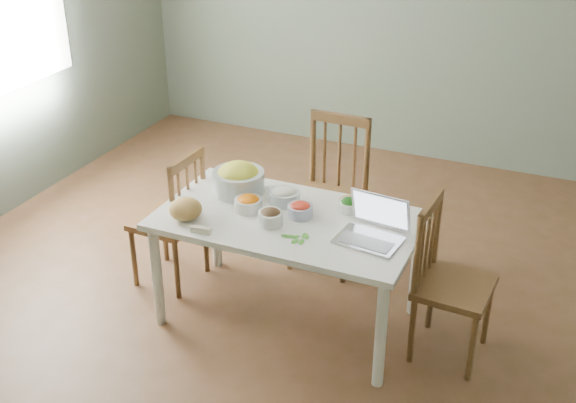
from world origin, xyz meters
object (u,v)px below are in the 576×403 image
at_px(dining_table, 288,269).
at_px(chair_far, 328,196).
at_px(bowl_squash, 238,178).
at_px(bread_boule, 186,209).
at_px(chair_right, 455,284).
at_px(chair_left, 167,217).
at_px(laptop, 369,223).

distance_m(dining_table, chair_far, 0.69).
bearing_deg(bowl_squash, bread_boule, -105.53).
xyz_separation_m(chair_far, chair_right, (0.96, -0.61, -0.04)).
distance_m(dining_table, chair_right, 0.95).
relative_size(chair_far, chair_right, 1.10).
height_order(dining_table, chair_left, chair_left).
height_order(chair_right, laptop, laptop).
distance_m(chair_far, bread_boule, 1.07).
distance_m(bread_boule, bowl_squash, 0.43).
bearing_deg(bowl_squash, chair_far, 52.32).
xyz_separation_m(dining_table, bread_boule, (-0.51, -0.24, 0.40)).
height_order(chair_right, bowl_squash, chair_right).
relative_size(bread_boule, bowl_squash, 0.59).
bearing_deg(laptop, bread_boule, -164.39).
bearing_deg(chair_right, bowl_squash, 88.55).
xyz_separation_m(chair_far, bread_boule, (-0.50, -0.91, 0.24)).
relative_size(dining_table, chair_right, 1.60).
bearing_deg(dining_table, chair_right, 3.84).
relative_size(chair_left, chair_right, 0.99).
bearing_deg(bread_boule, laptop, 9.27).
bearing_deg(chair_far, bread_boule, -117.45).
distance_m(bread_boule, laptop, 1.02).
height_order(chair_left, bread_boule, chair_left).
bearing_deg(chair_far, chair_right, -31.26).
xyz_separation_m(bread_boule, bowl_squash, (0.12, 0.42, 0.03)).
bearing_deg(chair_left, dining_table, 86.07).
relative_size(chair_far, chair_left, 1.11).
bearing_deg(laptop, chair_left, 179.41).
relative_size(chair_far, bread_boule, 5.43).
height_order(chair_far, bread_boule, chair_far).
xyz_separation_m(chair_left, bread_boule, (0.35, -0.33, 0.29)).
distance_m(chair_right, laptop, 0.58).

